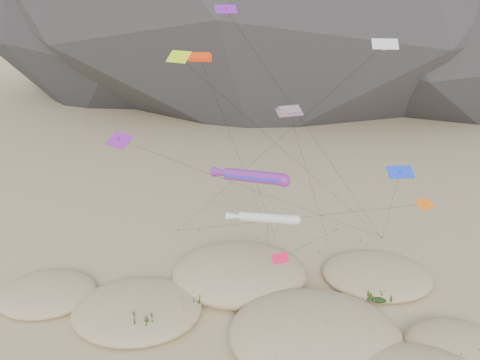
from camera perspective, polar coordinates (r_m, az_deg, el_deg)
dunes at (r=44.26m, az=2.17°, el=-18.56°), size 49.51×37.06×4.00m
dune_grass at (r=43.56m, az=2.71°, el=-19.11°), size 41.45×28.04×1.54m
kite_stakes at (r=61.66m, az=5.87°, el=-6.72°), size 26.88×6.43×0.30m
rainbow_tube_kite at (r=46.58m, az=1.40°, el=0.46°), size 8.12×11.86×13.47m
white_tube_kite at (r=45.37m, az=2.98°, el=-4.64°), size 7.31×10.87×9.98m
orange_parafoil at (r=46.06m, az=-4.72°, el=14.28°), size 8.40×10.28×24.26m
multi_parafoil at (r=43.63m, az=6.13°, el=8.11°), size 7.64×11.24×19.87m
delta_kites at (r=41.49m, az=5.25°, el=6.29°), size 29.40×21.82×28.51m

